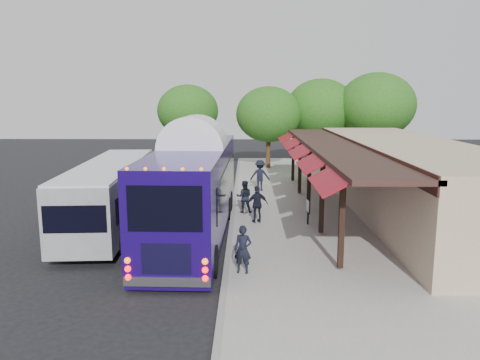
% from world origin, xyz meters
% --- Properties ---
extents(ground, '(90.00, 90.00, 0.00)m').
position_xyz_m(ground, '(0.00, 0.00, 0.00)').
color(ground, black).
rests_on(ground, ground).
extents(sidewalk, '(10.00, 40.00, 0.15)m').
position_xyz_m(sidewalk, '(5.00, 4.00, 0.07)').
color(sidewalk, '#9E9B93').
rests_on(sidewalk, ground).
extents(curb, '(0.20, 40.00, 0.16)m').
position_xyz_m(curb, '(0.05, 4.00, 0.07)').
color(curb, gray).
rests_on(curb, ground).
extents(station_shelter, '(8.15, 20.00, 3.60)m').
position_xyz_m(station_shelter, '(8.38, 4.00, 1.85)').
color(station_shelter, tan).
rests_on(station_shelter, ground).
extents(coach_bus, '(2.92, 12.48, 3.97)m').
position_xyz_m(coach_bus, '(-1.45, 0.35, 2.13)').
color(coach_bus, '#1B075C').
rests_on(coach_bus, ground).
extents(city_bus, '(3.02, 10.82, 2.87)m').
position_xyz_m(city_bus, '(-5.29, 1.52, 1.59)').
color(city_bus, gray).
rests_on(city_bus, ground).
extents(ped_a, '(0.63, 0.48, 1.55)m').
position_xyz_m(ped_a, '(0.60, -4.32, 0.93)').
color(ped_a, black).
rests_on(ped_a, sidewalk).
extents(ped_b, '(0.77, 0.60, 1.58)m').
position_xyz_m(ped_b, '(0.60, 3.62, 0.94)').
color(ped_b, black).
rests_on(ped_b, sidewalk).
extents(ped_c, '(1.05, 0.67, 1.67)m').
position_xyz_m(ped_c, '(1.20, 1.78, 0.99)').
color(ped_c, black).
rests_on(ped_c, sidewalk).
extents(ped_d, '(1.28, 0.84, 1.85)m').
position_xyz_m(ped_d, '(1.52, 9.03, 1.07)').
color(ped_d, black).
rests_on(ped_d, sidewalk).
extents(sign_board, '(0.12, 0.52, 1.15)m').
position_xyz_m(sign_board, '(3.44, 1.52, 0.93)').
color(sign_board, black).
rests_on(sign_board, sidewalk).
extents(tree_left, '(5.10, 5.10, 6.53)m').
position_xyz_m(tree_left, '(2.43, 18.25, 4.35)').
color(tree_left, '#382314').
rests_on(tree_left, ground).
extents(tree_mid, '(5.59, 5.59, 7.16)m').
position_xyz_m(tree_mid, '(6.67, 19.44, 4.77)').
color(tree_mid, '#382314').
rests_on(tree_mid, ground).
extents(tree_right, '(5.92, 5.92, 7.58)m').
position_xyz_m(tree_right, '(10.74, 18.03, 5.05)').
color(tree_right, '#382314').
rests_on(tree_right, ground).
extents(tree_far, '(5.28, 5.28, 6.76)m').
position_xyz_m(tree_far, '(-4.38, 22.14, 4.51)').
color(tree_far, '#382314').
rests_on(tree_far, ground).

